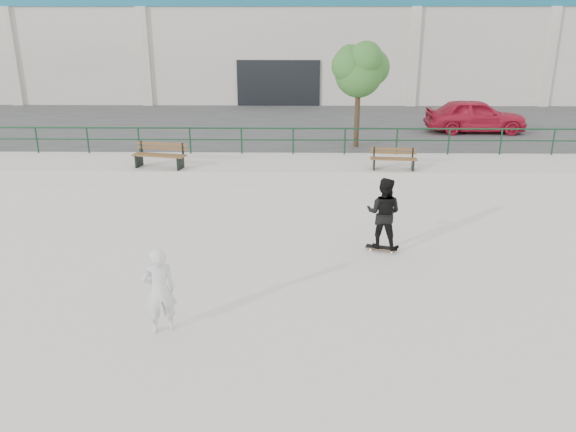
{
  "coord_description": "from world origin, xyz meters",
  "views": [
    {
      "loc": [
        1.17,
        -10.64,
        5.41
      ],
      "look_at": [
        0.95,
        2.0,
        1.0
      ],
      "focal_mm": 35.0,
      "sensor_mm": 36.0,
      "label": 1
    }
  ],
  "objects_px": {
    "skateboard": "(382,248)",
    "standing_skater": "(384,213)",
    "red_car": "(475,116)",
    "bench_left": "(160,155)",
    "seated_skater": "(159,290)",
    "bench_right": "(393,159)",
    "tree": "(360,68)"
  },
  "relations": [
    {
      "from": "skateboard",
      "to": "red_car",
      "type": "bearing_deg",
      "value": 81.24
    },
    {
      "from": "red_car",
      "to": "standing_skater",
      "type": "distance_m",
      "value": 14.52
    },
    {
      "from": "bench_left",
      "to": "standing_skater",
      "type": "bearing_deg",
      "value": -30.18
    },
    {
      "from": "bench_right",
      "to": "seated_skater",
      "type": "relative_size",
      "value": 1.0
    },
    {
      "from": "red_car",
      "to": "standing_skater",
      "type": "height_order",
      "value": "red_car"
    },
    {
      "from": "skateboard",
      "to": "seated_skater",
      "type": "relative_size",
      "value": 0.49
    },
    {
      "from": "red_car",
      "to": "skateboard",
      "type": "relative_size",
      "value": 5.59
    },
    {
      "from": "bench_left",
      "to": "seated_skater",
      "type": "distance_m",
      "value": 10.46
    },
    {
      "from": "skateboard",
      "to": "bench_left",
      "type": "bearing_deg",
      "value": 153.89
    },
    {
      "from": "bench_left",
      "to": "tree",
      "type": "height_order",
      "value": "tree"
    },
    {
      "from": "standing_skater",
      "to": "red_car",
      "type": "bearing_deg",
      "value": -93.55
    },
    {
      "from": "skateboard",
      "to": "bench_right",
      "type": "bearing_deg",
      "value": 94.78
    },
    {
      "from": "red_car",
      "to": "tree",
      "type": "bearing_deg",
      "value": 119.76
    },
    {
      "from": "bench_left",
      "to": "red_car",
      "type": "xyz_separation_m",
      "value": [
        13.04,
        6.88,
        0.33
      ]
    },
    {
      "from": "bench_left",
      "to": "red_car",
      "type": "height_order",
      "value": "red_car"
    },
    {
      "from": "seated_skater",
      "to": "bench_right",
      "type": "bearing_deg",
      "value": -143.6
    },
    {
      "from": "skateboard",
      "to": "standing_skater",
      "type": "distance_m",
      "value": 0.91
    },
    {
      "from": "tree",
      "to": "seated_skater",
      "type": "bearing_deg",
      "value": -109.57
    },
    {
      "from": "red_car",
      "to": "skateboard",
      "type": "xyz_separation_m",
      "value": [
        -6.1,
        -13.17,
        -1.19
      ]
    },
    {
      "from": "standing_skater",
      "to": "tree",
      "type": "bearing_deg",
      "value": -70.64
    },
    {
      "from": "bench_left",
      "to": "bench_right",
      "type": "xyz_separation_m",
      "value": [
        8.18,
        -0.11,
        -0.07
      ]
    },
    {
      "from": "tree",
      "to": "seated_skater",
      "type": "xyz_separation_m",
      "value": [
        -4.91,
        -13.81,
        -2.83
      ]
    },
    {
      "from": "bench_left",
      "to": "red_car",
      "type": "distance_m",
      "value": 14.75
    },
    {
      "from": "bench_right",
      "to": "standing_skater",
      "type": "distance_m",
      "value": 6.3
    },
    {
      "from": "tree",
      "to": "standing_skater",
      "type": "distance_m",
      "value": 10.28
    },
    {
      "from": "tree",
      "to": "red_car",
      "type": "distance_m",
      "value": 7.03
    },
    {
      "from": "bench_left",
      "to": "seated_skater",
      "type": "bearing_deg",
      "value": -64.93
    },
    {
      "from": "bench_right",
      "to": "red_car",
      "type": "distance_m",
      "value": 8.52
    },
    {
      "from": "bench_left",
      "to": "red_car",
      "type": "bearing_deg",
      "value": 39.81
    },
    {
      "from": "tree",
      "to": "standing_skater",
      "type": "height_order",
      "value": "tree"
    },
    {
      "from": "bench_left",
      "to": "tree",
      "type": "bearing_deg",
      "value": 38.5
    },
    {
      "from": "standing_skater",
      "to": "bench_left",
      "type": "bearing_deg",
      "value": -20.9
    }
  ]
}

